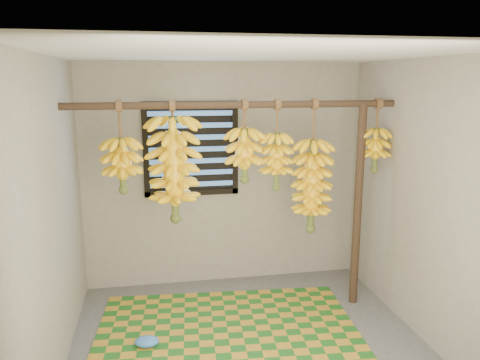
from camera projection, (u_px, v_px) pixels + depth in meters
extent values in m
cube|color=#505050|center=(252.00, 353.00, 3.88)|extent=(3.00, 3.00, 0.01)
cube|color=silver|center=(254.00, 53.00, 3.38)|extent=(3.00, 3.00, 0.01)
cube|color=gray|center=(224.00, 175.00, 5.08)|extent=(3.00, 0.01, 2.40)
cube|color=gray|center=(49.00, 224.00, 3.36)|extent=(0.01, 3.00, 2.40)
cube|color=gray|center=(429.00, 204.00, 3.90)|extent=(0.01, 3.00, 2.40)
cube|color=black|center=(191.00, 149.00, 4.93)|extent=(1.00, 0.04, 1.00)
cylinder|color=#402D1F|center=(237.00, 105.00, 4.13)|extent=(3.00, 0.06, 0.06)
cylinder|color=#402D1F|center=(358.00, 207.00, 4.56)|extent=(0.08, 0.08, 2.00)
cube|color=#1E601C|center=(229.00, 339.00, 4.07)|extent=(2.47, 2.05, 0.01)
ellipsoid|color=#397AD5|center=(147.00, 342.00, 3.95)|extent=(0.22, 0.17, 0.08)
cylinder|color=brown|center=(120.00, 122.00, 3.98)|extent=(0.02, 0.02, 0.33)
cylinder|color=#4C5923|center=(122.00, 163.00, 4.05)|extent=(0.06, 0.06, 0.44)
cylinder|color=brown|center=(172.00, 111.00, 4.04)|extent=(0.02, 0.02, 0.16)
cylinder|color=#4C5923|center=(174.00, 168.00, 4.15)|extent=(0.07, 0.07, 0.89)
cylinder|color=brown|center=(245.00, 117.00, 4.17)|extent=(0.02, 0.02, 0.27)
cylinder|color=#4C5923|center=(245.00, 153.00, 4.24)|extent=(0.06, 0.06, 0.45)
cylinder|color=brown|center=(277.00, 119.00, 4.23)|extent=(0.02, 0.02, 0.32)
cylinder|color=#4C5923|center=(276.00, 159.00, 4.31)|extent=(0.05, 0.05, 0.49)
cylinder|color=brown|center=(314.00, 122.00, 4.30)|extent=(0.02, 0.02, 0.39)
cylinder|color=#4C5923|center=(312.00, 184.00, 4.42)|extent=(0.07, 0.07, 0.84)
cylinder|color=brown|center=(378.00, 116.00, 4.40)|extent=(0.02, 0.02, 0.29)
cylinder|color=#4C5923|center=(376.00, 148.00, 4.47)|extent=(0.05, 0.05, 0.39)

